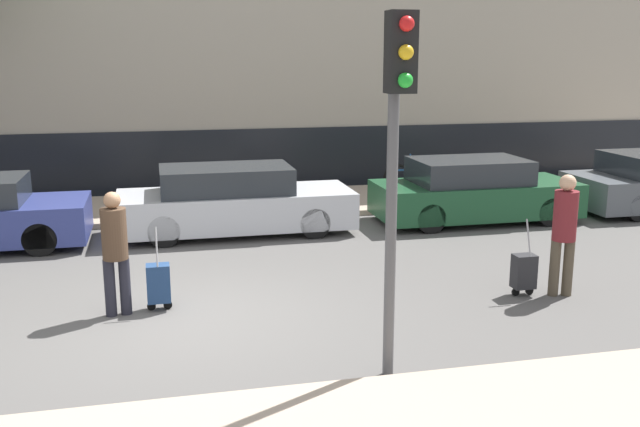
{
  "coord_description": "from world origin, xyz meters",
  "views": [
    {
      "loc": [
        -0.38,
        -9.25,
        3.49
      ],
      "look_at": [
        2.19,
        1.8,
        0.95
      ],
      "focal_mm": 40.0,
      "sensor_mm": 36.0,
      "label": 1
    }
  ],
  "objects": [
    {
      "name": "parked_car_1",
      "position": [
        1.08,
        4.59,
        0.64
      ],
      "size": [
        4.61,
        1.71,
        1.35
      ],
      "color": "#B7BABF",
      "rests_on": "ground_plane"
    },
    {
      "name": "trolley_left",
      "position": [
        -0.43,
        0.44,
        0.38
      ],
      "size": [
        0.34,
        0.29,
        1.19
      ],
      "color": "navy",
      "rests_on": "ground_plane"
    },
    {
      "name": "parked_bicycle",
      "position": [
        5.97,
        7.32,
        0.49
      ],
      "size": [
        1.77,
        0.06,
        0.96
      ],
      "color": "black",
      "rests_on": "sidewalk_far"
    },
    {
      "name": "pedestrian_left",
      "position": [
        -0.97,
        0.36,
        0.98
      ],
      "size": [
        0.35,
        0.34,
        1.72
      ],
      "rotation": [
        0.0,
        0.0,
        3.29
      ],
      "color": "#23232D",
      "rests_on": "ground_plane"
    },
    {
      "name": "traffic_light",
      "position": [
        2.02,
        -2.36,
        2.78
      ],
      "size": [
        0.28,
        0.47,
        3.91
      ],
      "color": "#515154",
      "rests_on": "ground_plane"
    },
    {
      "name": "sidewalk_far",
      "position": [
        0.0,
        7.0,
        0.06
      ],
      "size": [
        28.0,
        3.0,
        0.12
      ],
      "color": "tan",
      "rests_on": "ground_plane"
    },
    {
      "name": "trolley_right",
      "position": [
        4.82,
        -0.16,
        0.37
      ],
      "size": [
        0.34,
        0.29,
        1.16
      ],
      "color": "#262628",
      "rests_on": "ground_plane"
    },
    {
      "name": "parked_car_2",
      "position": [
        6.17,
        4.48,
        0.63
      ],
      "size": [
        4.26,
        1.76,
        1.34
      ],
      "color": "#194728",
      "rests_on": "ground_plane"
    },
    {
      "name": "ground_plane",
      "position": [
        0.0,
        0.0,
        0.0
      ],
      "size": [
        80.0,
        80.0,
        0.0
      ],
      "primitive_type": "plane",
      "color": "#565451"
    },
    {
      "name": "pedestrian_right",
      "position": [
        5.35,
        -0.27,
        1.04
      ],
      "size": [
        0.35,
        0.34,
        1.81
      ],
      "rotation": [
        0.0,
        0.0,
        -0.22
      ],
      "color": "#4C4233",
      "rests_on": "ground_plane"
    }
  ]
}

